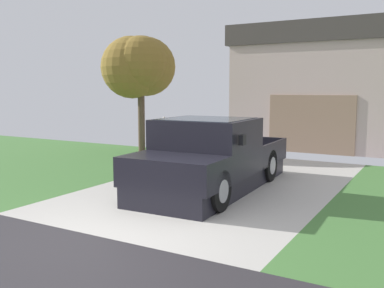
# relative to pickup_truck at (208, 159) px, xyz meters

# --- Properties ---
(pickup_truck) EXTENTS (2.29, 5.15, 1.66)m
(pickup_truck) POSITION_rel_pickup_truck_xyz_m (0.00, 0.00, 0.00)
(pickup_truck) COLOR black
(pickup_truck) RESTS_ON ground
(person_with_hat) EXTENTS (0.49, 0.48, 1.65)m
(person_with_hat) POSITION_rel_pickup_truck_xyz_m (-1.31, 0.20, 0.25)
(person_with_hat) COLOR navy
(person_with_hat) RESTS_ON ground
(handbag) EXTENTS (0.37, 0.15, 0.40)m
(handbag) POSITION_rel_pickup_truck_xyz_m (-1.51, -0.13, -0.61)
(handbag) COLOR brown
(handbag) RESTS_ON ground
(house_with_garage) EXTENTS (8.42, 5.23, 4.76)m
(house_with_garage) POSITION_rel_pickup_truck_xyz_m (1.28, 9.58, 1.67)
(house_with_garage) COLOR #C3ABA1
(house_with_garage) RESTS_ON ground
(front_yard_tree) EXTENTS (2.54, 2.65, 4.23)m
(front_yard_tree) POSITION_rel_pickup_truck_xyz_m (-5.14, 4.39, 2.40)
(front_yard_tree) COLOR brown
(front_yard_tree) RESTS_ON ground
(wheeled_trash_bin) EXTENTS (0.60, 0.72, 1.15)m
(wheeled_trash_bin) POSITION_rel_pickup_truck_xyz_m (-3.15, 4.67, -0.11)
(wheeled_trash_bin) COLOR navy
(wheeled_trash_bin) RESTS_ON ground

